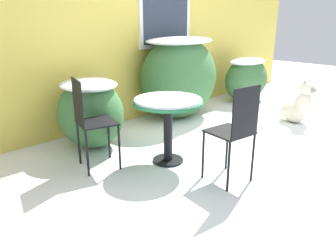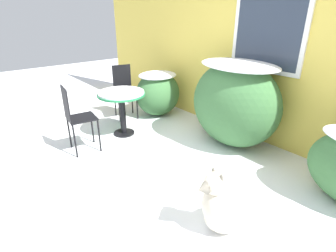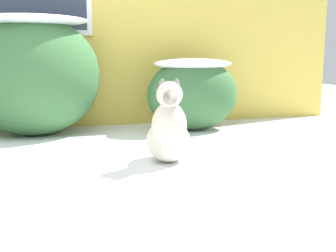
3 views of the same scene
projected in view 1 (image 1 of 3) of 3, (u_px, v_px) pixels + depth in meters
ground_plane at (271, 148)px, 4.08m from camera, size 16.00×16.00×0.00m
house_wall at (152, 18)px, 5.08m from camera, size 8.00×0.10×3.01m
shrub_left at (91, 111)px, 3.99m from camera, size 0.77×0.87×0.85m
shrub_middle at (179, 76)px, 5.14m from camera, size 1.38×0.99×1.26m
shrub_right at (246, 78)px, 6.26m from camera, size 1.06×0.66×0.81m
patio_table at (168, 111)px, 3.51m from camera, size 0.75×0.75×0.73m
patio_chair_near_table at (90, 119)px, 3.37m from camera, size 0.47×0.47×0.97m
patio_chair_far_side at (235, 129)px, 3.07m from camera, size 0.42×0.42×0.97m
dog at (298, 107)px, 4.97m from camera, size 0.44×0.65×0.68m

